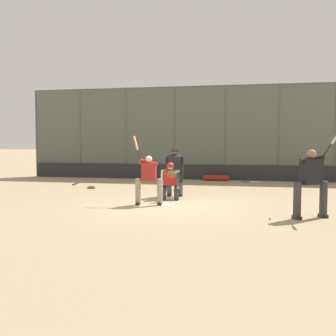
{
  "coord_description": "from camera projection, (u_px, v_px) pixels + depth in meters",
  "views": [
    {
      "loc": [
        -2.34,
        11.43,
        1.89
      ],
      "look_at": [
        0.16,
        -1.0,
        1.05
      ],
      "focal_mm": 42.0,
      "sensor_mm": 36.0,
      "label": 1
    }
  ],
  "objects": [
    {
      "name": "umpire_home",
      "position": [
        175.0,
        171.0,
        13.63
      ],
      "size": [
        0.66,
        0.45,
        1.64
      ],
      "rotation": [
        0.0,
        0.0,
        0.11
      ],
      "color": "#4C4C51",
      "rests_on": "ground_plane"
    },
    {
      "name": "backstop_fence",
      "position": [
        200.0,
        131.0,
        19.7
      ],
      "size": [
        18.02,
        0.08,
        4.7
      ],
      "color": "#515651",
      "rests_on": "ground_plane"
    },
    {
      "name": "catcher_behind_plate",
      "position": [
        170.0,
        180.0,
        12.9
      ],
      "size": [
        0.68,
        0.79,
        1.22
      ],
      "rotation": [
        0.0,
        0.0,
        0.14
      ],
      "color": "#333333",
      "rests_on": "ground_plane"
    },
    {
      "name": "batter_at_plate",
      "position": [
        149.0,
        178.0,
        11.74
      ],
      "size": [
        1.02,
        0.6,
        2.08
      ],
      "rotation": [
        0.0,
        0.0,
        0.09
      ],
      "color": "gray",
      "rests_on": "ground_plane"
    },
    {
      "name": "spare_bat_near_backstop",
      "position": [
        75.0,
        184.0,
        17.39
      ],
      "size": [
        0.15,
        0.85,
        0.07
      ],
      "rotation": [
        0.0,
        0.0,
        1.69
      ],
      "color": "black",
      "rests_on": "ground_plane"
    },
    {
      "name": "baseball_loose",
      "position": [
        270.0,
        218.0,
        9.59
      ],
      "size": [
        0.07,
        0.07,
        0.07
      ],
      "primitive_type": "sphere",
      "color": "white",
      "rests_on": "ground_plane"
    },
    {
      "name": "home_plate_marker",
      "position": [
        167.0,
        205.0,
        11.76
      ],
      "size": [
        0.43,
        0.43,
        0.01
      ],
      "primitive_type": "cube",
      "color": "white",
      "rests_on": "ground_plane"
    },
    {
      "name": "bleachers_beyond",
      "position": [
        266.0,
        170.0,
        21.27
      ],
      "size": [
        12.56,
        1.95,
        1.16
      ],
      "color": "slate",
      "rests_on": "ground_plane"
    },
    {
      "name": "ground_plane",
      "position": [
        167.0,
        205.0,
        11.76
      ],
      "size": [
        160.0,
        160.0,
        0.0
      ],
      "primitive_type": "plane",
      "color": "tan"
    },
    {
      "name": "spare_bat_by_padding",
      "position": [
        253.0,
        182.0,
        18.21
      ],
      "size": [
        0.8,
        0.07,
        0.07
      ],
      "rotation": [
        0.0,
        0.0,
        3.16
      ],
      "color": "black",
      "rests_on": "ground_plane"
    },
    {
      "name": "equipment_bag_dugout_side",
      "position": [
        216.0,
        178.0,
        19.11
      ],
      "size": [
        1.31,
        0.27,
        0.27
      ],
      "color": "maroon",
      "rests_on": "ground_plane"
    },
    {
      "name": "fielding_glove_on_dirt",
      "position": [
        91.0,
        187.0,
        15.95
      ],
      "size": [
        0.32,
        0.24,
        0.11
      ],
      "color": "brown",
      "rests_on": "ground_plane"
    },
    {
      "name": "batter_on_deck",
      "position": [
        311.0,
        181.0,
        9.67
      ],
      "size": [
        1.18,
        0.66,
        2.28
      ],
      "rotation": [
        0.0,
        0.0,
        3.64
      ],
      "color": "#333333",
      "rests_on": "ground_plane"
    },
    {
      "name": "padding_wall",
      "position": [
        199.0,
        172.0,
        19.74
      ],
      "size": [
        17.58,
        0.18,
        0.74
      ],
      "primitive_type": "cube",
      "color": "#28282D",
      "rests_on": "ground_plane"
    }
  ]
}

